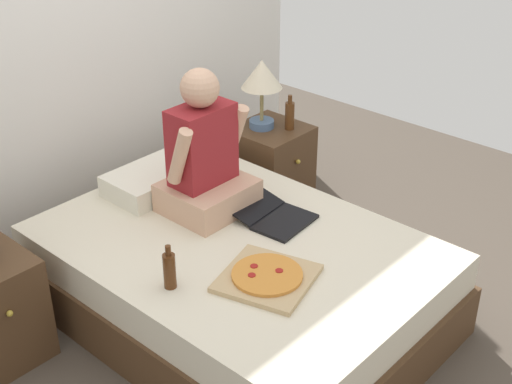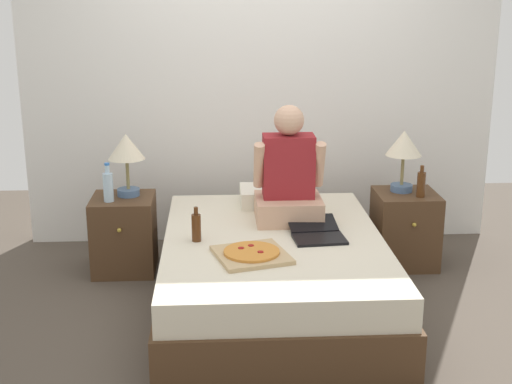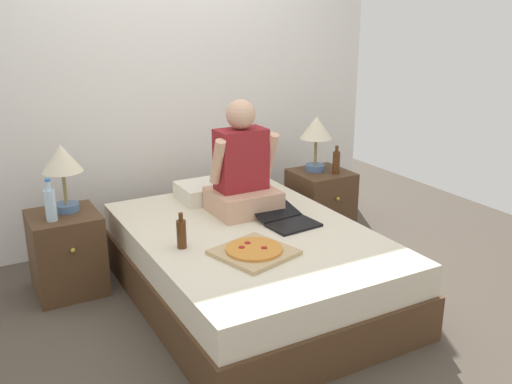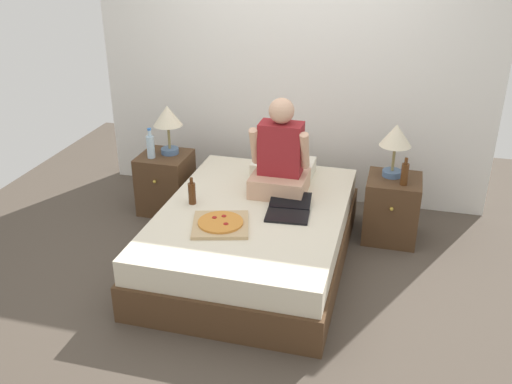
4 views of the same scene
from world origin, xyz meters
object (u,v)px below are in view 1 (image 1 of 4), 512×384
object	(u,v)px
nightstand_right	(270,166)
lamp_on_right_nightstand	(262,79)
beer_bottle	(290,115)
beer_bottle_on_bed	(169,270)
person_seated	(205,160)
pizza_box	(267,277)
bed	(238,279)
laptop	(274,216)

from	to	relation	value
nightstand_right	lamp_on_right_nightstand	distance (m)	0.60
beer_bottle	beer_bottle_on_bed	xyz separation A→B (m)	(-1.58, -0.61, -0.08)
person_seated	pizza_box	xyz separation A→B (m)	(-0.28, -0.68, -0.27)
bed	pizza_box	size ratio (longest dim) A/B	4.03
bed	beer_bottle	world-z (taller)	beer_bottle
bed	laptop	size ratio (longest dim) A/B	4.52
beer_bottle	bed	bearing A→B (deg)	-152.38
beer_bottle_on_bed	beer_bottle	bearing A→B (deg)	21.19
beer_bottle	person_seated	world-z (taller)	person_seated
bed	pizza_box	bearing A→B (deg)	-115.16
bed	nightstand_right	size ratio (longest dim) A/B	3.62
lamp_on_right_nightstand	person_seated	bearing A→B (deg)	-156.76
bed	beer_bottle	bearing A→B (deg)	27.62
person_seated	pizza_box	world-z (taller)	person_seated
beer_bottle_on_bed	person_seated	bearing A→B (deg)	32.52
beer_bottle	person_seated	bearing A→B (deg)	-167.01
nightstand_right	lamp_on_right_nightstand	xyz separation A→B (m)	(-0.03, 0.05, 0.60)
person_seated	pizza_box	distance (m)	0.79
laptop	nightstand_right	bearing A→B (deg)	42.06
bed	lamp_on_right_nightstand	distance (m)	1.39
bed	nightstand_right	distance (m)	1.23
lamp_on_right_nightstand	person_seated	size ratio (longest dim) A/B	0.58
pizza_box	bed	bearing A→B (deg)	64.84
bed	beer_bottle	distance (m)	1.30
laptop	lamp_on_right_nightstand	bearing A→B (deg)	45.26
laptop	beer_bottle_on_bed	size ratio (longest dim) A/B	2.00
beer_bottle	pizza_box	xyz separation A→B (m)	(-1.25, -0.91, -0.16)
beer_bottle	beer_bottle_on_bed	bearing A→B (deg)	-158.81
person_seated	laptop	bearing A→B (deg)	-67.31
beer_bottle	pizza_box	bearing A→B (deg)	-144.12
beer_bottle_on_bed	lamp_on_right_nightstand	bearing A→B (deg)	27.26
pizza_box	beer_bottle_on_bed	xyz separation A→B (m)	(-0.33, 0.29, 0.07)
bed	lamp_on_right_nightstand	xyz separation A→B (m)	(1.00, 0.72, 0.64)
pizza_box	nightstand_right	bearing A→B (deg)	40.39
person_seated	laptop	xyz separation A→B (m)	(0.15, -0.35, -0.27)
bed	person_seated	size ratio (longest dim) A/B	2.55
lamp_on_right_nightstand	laptop	size ratio (longest dim) A/B	1.02
bed	nightstand_right	xyz separation A→B (m)	(1.03, 0.67, 0.04)
beer_bottle	pizza_box	size ratio (longest dim) A/B	0.47
lamp_on_right_nightstand	laptop	xyz separation A→B (m)	(-0.72, -0.73, -0.38)
bed	beer_bottle_on_bed	xyz separation A→B (m)	(-0.48, -0.04, 0.33)
lamp_on_right_nightstand	beer_bottle	size ratio (longest dim) A/B	1.96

